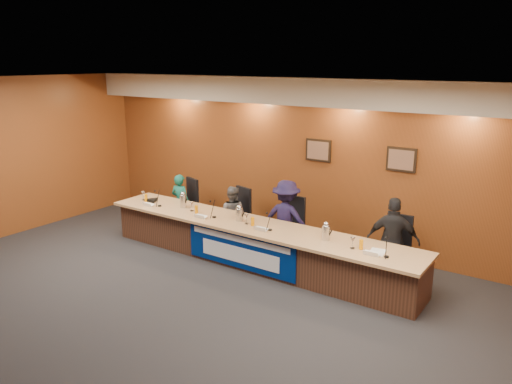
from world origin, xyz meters
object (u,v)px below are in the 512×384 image
office_chair_d (394,253)px  carafe_left (183,201)px  banner (240,250)px  office_chair_a (184,207)px  panelist_b (232,215)px  panelist_d (393,241)px  dais_body (254,245)px  carafe_right (326,233)px  carafe_mid (239,215)px  office_chair_b (235,218)px  panelist_a (181,202)px  office_chair_c (289,230)px  panelist_c (286,219)px  speakerphone (152,200)px

office_chair_d → carafe_left: (-3.95, -0.70, 0.39)m
banner → office_chair_a: (-2.31, 1.14, 0.10)m
panelist_b → panelist_d: bearing=161.1°
dais_body → office_chair_d: size_ratio=12.50×
panelist_d → carafe_right: (-0.86, -0.65, 0.15)m
office_chair_a → carafe_right: bearing=6.8°
panelist_b → carafe_left: size_ratio=4.72×
carafe_mid → carafe_right: bearing=-0.3°
office_chair_b → banner: bearing=-35.2°
banner → panelist_a: 2.54m
office_chair_a → office_chair_c: 2.60m
dais_body → panelist_c: 0.77m
panelist_a → panelist_d: size_ratio=0.85×
panelist_a → panelist_c: 2.60m
carafe_mid → panelist_d: bearing=14.1°
panelist_a → carafe_left: size_ratio=4.96×
panelist_b → office_chair_c: bearing=165.7°
panelist_c → office_chair_c: panelist_c is taller
panelist_b → panelist_c: panelist_c is taller
office_chair_d → speakerphone: size_ratio=1.50×
office_chair_a → carafe_right: 3.82m
dais_body → speakerphone: size_ratio=18.75×
panelist_c → office_chair_a: 2.61m
panelist_a → office_chair_d: bearing=176.5°
office_chair_a → office_chair_c: same height
office_chair_c → dais_body: bearing=-112.9°
panelist_b → office_chair_b: panelist_b is taller
office_chair_a → dais_body: bearing=0.9°
panelist_b → office_chair_d: size_ratio=2.39×
office_chair_d → carafe_right: (-0.86, -0.75, 0.39)m
carafe_left → carafe_right: (3.08, -0.06, -0.00)m
banner → panelist_c: 1.13m
carafe_mid → panelist_b: bearing=135.5°
panelist_b → panelist_c: size_ratio=0.80×
office_chair_b → office_chair_d: same height
dais_body → speakerphone: speakerphone is taller
carafe_left → carafe_right: carafe_left is taller
office_chair_a → office_chair_b: 1.36m
panelist_a → office_chair_c: 2.60m
office_chair_c → panelist_c: bearing=-91.4°
office_chair_a → carafe_left: size_ratio=1.97×
office_chair_c → carafe_left: 2.11m
panelist_d → carafe_mid: (-2.57, -0.65, 0.14)m
office_chair_b → carafe_left: 1.08m
panelist_a → carafe_left: bearing=132.2°
banner → panelist_b: (-0.95, 1.04, 0.19)m
panelist_c → carafe_mid: bearing=41.8°
dais_body → carafe_mid: size_ratio=27.66×
speakerphone → office_chair_d: bearing=8.9°
carafe_mid → speakerphone: (-2.19, -0.00, -0.08)m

